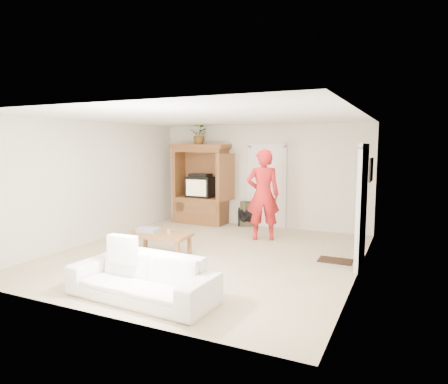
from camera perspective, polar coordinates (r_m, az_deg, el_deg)
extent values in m
plane|color=tan|center=(7.77, -2.32, -8.91)|extent=(6.00, 6.00, 0.00)
plane|color=white|center=(7.50, -2.42, 10.59)|extent=(6.00, 6.00, 0.00)
plane|color=silver|center=(10.27, 5.42, 2.31)|extent=(5.50, 0.00, 5.50)
plane|color=silver|center=(5.08, -18.24, -2.71)|extent=(5.50, 0.00, 5.50)
plane|color=silver|center=(9.12, -17.87, 1.43)|extent=(0.00, 6.00, 6.00)
plane|color=silver|center=(6.72, 18.91, -0.47)|extent=(0.00, 6.00, 6.00)
cube|color=brown|center=(10.72, -3.36, -2.60)|extent=(1.40, 0.60, 0.70)
cube|color=brown|center=(10.93, -6.40, 2.58)|extent=(0.10, 0.60, 1.20)
cube|color=brown|center=(10.31, -0.22, 2.36)|extent=(0.10, 0.60, 1.20)
cube|color=brown|center=(10.84, -2.72, 2.58)|extent=(1.40, 0.06, 1.20)
cube|color=brown|center=(10.57, -3.43, 5.99)|extent=(1.40, 0.60, 0.10)
cube|color=brown|center=(10.57, -3.43, 6.53)|extent=(1.52, 0.68, 0.10)
cube|color=brown|center=(9.74, 0.34, 2.09)|extent=(0.16, 0.67, 1.15)
cube|color=black|center=(10.66, -3.31, 0.74)|extent=(0.70, 0.52, 0.55)
cube|color=tan|center=(10.42, -4.02, 0.60)|extent=(0.58, 0.02, 0.42)
cube|color=black|center=(10.60, -3.40, 2.42)|extent=(0.55, 0.35, 0.08)
cube|color=brown|center=(10.46, -4.12, -2.29)|extent=(1.19, 0.03, 0.25)
cube|color=white|center=(10.21, 6.13, 0.70)|extent=(0.85, 0.05, 2.04)
cube|color=black|center=(7.35, 19.16, -2.07)|extent=(0.05, 0.90, 2.04)
cube|color=black|center=(8.58, 20.28, 3.02)|extent=(0.03, 0.60, 0.48)
cube|color=#382316|center=(7.62, 15.63, -9.42)|extent=(0.60, 0.40, 0.02)
imported|color=#4C7238|center=(10.56, -3.49, 8.18)|extent=(0.46, 0.40, 0.51)
imported|color=red|center=(8.81, 5.59, -0.41)|extent=(0.86, 0.74, 2.00)
imported|color=white|center=(5.67, -11.65, -11.89)|extent=(2.13, 0.92, 0.61)
cube|color=brown|center=(7.73, -9.05, -6.09)|extent=(1.17, 0.69, 0.06)
cube|color=brown|center=(7.85, -13.04, -7.57)|extent=(0.07, 0.07, 0.36)
cube|color=brown|center=(8.23, -11.15, -6.85)|extent=(0.07, 0.07, 0.36)
cube|color=brown|center=(7.35, -6.63, -8.44)|extent=(0.07, 0.07, 0.36)
cube|color=brown|center=(7.75, -4.95, -7.60)|extent=(0.07, 0.07, 0.36)
cube|color=#E84D77|center=(7.88, -10.80, -5.35)|extent=(0.40, 0.31, 0.08)
cylinder|color=tan|center=(7.67, -7.89, -5.55)|extent=(0.08, 0.08, 0.10)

